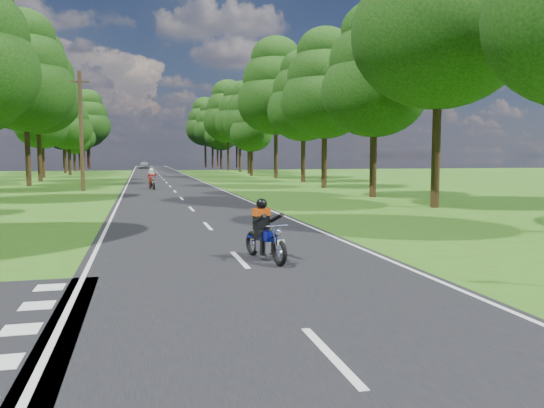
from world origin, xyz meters
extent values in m
plane|color=#336116|center=(0.00, 0.00, 0.00)|extent=(160.00, 160.00, 0.00)
cube|color=black|center=(0.00, 50.00, 0.01)|extent=(7.00, 140.00, 0.02)
cube|color=silver|center=(0.00, -4.00, 0.02)|extent=(0.12, 2.00, 0.01)
cube|color=silver|center=(0.00, 2.00, 0.02)|extent=(0.12, 2.00, 0.01)
cube|color=silver|center=(0.00, 8.00, 0.02)|extent=(0.12, 2.00, 0.01)
cube|color=silver|center=(0.00, 14.00, 0.02)|extent=(0.12, 2.00, 0.01)
cube|color=silver|center=(0.00, 20.00, 0.02)|extent=(0.12, 2.00, 0.01)
cube|color=silver|center=(0.00, 26.00, 0.02)|extent=(0.12, 2.00, 0.01)
cube|color=silver|center=(0.00, 32.00, 0.02)|extent=(0.12, 2.00, 0.01)
cube|color=silver|center=(0.00, 38.00, 0.02)|extent=(0.12, 2.00, 0.01)
cube|color=silver|center=(0.00, 44.00, 0.02)|extent=(0.12, 2.00, 0.01)
cube|color=silver|center=(0.00, 50.00, 0.02)|extent=(0.12, 2.00, 0.01)
cube|color=silver|center=(0.00, 56.00, 0.02)|extent=(0.12, 2.00, 0.01)
cube|color=silver|center=(0.00, 62.00, 0.02)|extent=(0.12, 2.00, 0.01)
cube|color=silver|center=(0.00, 68.00, 0.02)|extent=(0.12, 2.00, 0.01)
cube|color=silver|center=(0.00, 74.00, 0.02)|extent=(0.12, 2.00, 0.01)
cube|color=silver|center=(0.00, 80.00, 0.02)|extent=(0.12, 2.00, 0.01)
cube|color=silver|center=(0.00, 86.00, 0.02)|extent=(0.12, 2.00, 0.01)
cube|color=silver|center=(0.00, 92.00, 0.02)|extent=(0.12, 2.00, 0.01)
cube|color=silver|center=(0.00, 98.00, 0.02)|extent=(0.12, 2.00, 0.01)
cube|color=silver|center=(0.00, 104.00, 0.02)|extent=(0.12, 2.00, 0.01)
cube|color=silver|center=(0.00, 110.00, 0.02)|extent=(0.12, 2.00, 0.01)
cube|color=silver|center=(0.00, 116.00, 0.02)|extent=(0.12, 2.00, 0.01)
cube|color=silver|center=(-3.30, 50.00, 0.02)|extent=(0.10, 140.00, 0.01)
cube|color=silver|center=(3.30, 50.00, 0.02)|extent=(0.10, 140.00, 0.01)
cube|color=silver|center=(-3.80, -2.10, 0.02)|extent=(0.50, 0.50, 0.01)
cube|color=silver|center=(-3.80, -0.90, 0.02)|extent=(0.50, 0.50, 0.01)
cube|color=silver|center=(-3.80, 0.30, 0.02)|extent=(0.50, 0.50, 0.01)
cylinder|color=black|center=(-10.82, 35.60, 2.16)|extent=(0.40, 0.40, 4.32)
ellipsoid|color=#0C330B|center=(-10.82, 35.60, 7.47)|extent=(7.56, 7.56, 6.42)
ellipsoid|color=#0C330B|center=(-10.82, 35.60, 9.58)|extent=(6.48, 6.48, 5.51)
ellipsoid|color=#0C330B|center=(-10.82, 35.60, 11.68)|extent=(4.86, 4.86, 4.13)
cylinder|color=black|center=(-11.26, 43.10, 2.20)|extent=(0.40, 0.40, 4.40)
ellipsoid|color=#0C330B|center=(-11.26, 43.10, 7.62)|extent=(7.71, 7.71, 6.55)
ellipsoid|color=#0C330B|center=(-11.26, 43.10, 9.77)|extent=(6.60, 6.60, 5.61)
ellipsoid|color=#0C330B|center=(-11.26, 43.10, 11.92)|extent=(4.95, 4.95, 4.21)
cylinder|color=black|center=(-12.61, 52.78, 1.60)|extent=(0.40, 0.40, 3.20)
ellipsoid|color=#0C330B|center=(-12.61, 52.78, 5.54)|extent=(5.60, 5.60, 4.76)
ellipsoid|color=#0C330B|center=(-12.61, 52.78, 7.10)|extent=(4.80, 4.80, 4.08)
ellipsoid|color=#0C330B|center=(-12.61, 52.78, 8.66)|extent=(3.60, 3.60, 3.06)
cylinder|color=black|center=(-10.75, 60.15, 1.61)|extent=(0.40, 0.40, 3.22)
ellipsoid|color=#0C330B|center=(-10.75, 60.15, 5.58)|extent=(5.64, 5.64, 4.79)
ellipsoid|color=#0C330B|center=(-10.75, 60.15, 7.15)|extent=(4.83, 4.83, 4.11)
ellipsoid|color=#0C330B|center=(-10.75, 60.15, 8.72)|extent=(3.62, 3.62, 3.08)
cylinder|color=black|center=(-12.29, 67.91, 1.80)|extent=(0.40, 0.40, 3.61)
ellipsoid|color=#0C330B|center=(-12.29, 67.91, 6.25)|extent=(6.31, 6.31, 5.37)
ellipsoid|color=#0C330B|center=(-12.29, 67.91, 8.01)|extent=(5.41, 5.41, 4.60)
ellipsoid|color=#0C330B|center=(-12.29, 67.91, 9.76)|extent=(4.06, 4.06, 3.45)
cylinder|color=black|center=(-11.94, 75.74, 1.33)|extent=(0.40, 0.40, 2.67)
ellipsoid|color=#0C330B|center=(-11.94, 75.74, 4.62)|extent=(4.67, 4.67, 3.97)
ellipsoid|color=#0C330B|center=(-11.94, 75.74, 5.92)|extent=(4.00, 4.00, 3.40)
ellipsoid|color=#0C330B|center=(-11.94, 75.74, 7.22)|extent=(3.00, 3.00, 2.55)
cylinder|color=black|center=(-12.18, 84.90, 1.54)|extent=(0.40, 0.40, 3.09)
ellipsoid|color=#0C330B|center=(-12.18, 84.90, 5.34)|extent=(5.40, 5.40, 4.59)
ellipsoid|color=#0C330B|center=(-12.18, 84.90, 6.85)|extent=(4.63, 4.63, 3.93)
ellipsoid|color=#0C330B|center=(-12.18, 84.90, 8.35)|extent=(3.47, 3.47, 2.95)
cylinder|color=black|center=(-11.23, 91.41, 2.24)|extent=(0.40, 0.40, 4.48)
ellipsoid|color=#0C330B|center=(-11.23, 91.41, 7.75)|extent=(7.84, 7.84, 6.66)
ellipsoid|color=#0C330B|center=(-11.23, 91.41, 9.94)|extent=(6.72, 6.72, 5.71)
ellipsoid|color=#0C330B|center=(-11.23, 91.41, 12.12)|extent=(5.04, 5.04, 4.28)
cylinder|color=black|center=(-12.28, 100.39, 2.05)|extent=(0.40, 0.40, 4.09)
ellipsoid|color=#0C330B|center=(-12.28, 100.39, 7.09)|extent=(7.16, 7.16, 6.09)
ellipsoid|color=#0C330B|center=(-12.28, 100.39, 9.08)|extent=(6.14, 6.14, 5.22)
ellipsoid|color=#0C330B|center=(-12.28, 100.39, 11.08)|extent=(4.61, 4.61, 3.92)
cylinder|color=black|center=(11.06, 12.20, 2.28)|extent=(0.40, 0.40, 4.56)
ellipsoid|color=#0C330B|center=(11.06, 12.20, 7.89)|extent=(7.98, 7.98, 6.78)
cylinder|color=black|center=(10.92, 18.69, 1.75)|extent=(0.40, 0.40, 3.49)
ellipsoid|color=#0C330B|center=(10.92, 18.69, 6.05)|extent=(6.12, 6.12, 5.20)
ellipsoid|color=#0C330B|center=(10.92, 18.69, 7.75)|extent=(5.24, 5.24, 4.46)
ellipsoid|color=#0C330B|center=(10.92, 18.69, 9.46)|extent=(3.93, 3.93, 3.34)
cylinder|color=black|center=(11.06, 27.58, 1.85)|extent=(0.40, 0.40, 3.69)
ellipsoid|color=#0C330B|center=(11.06, 27.58, 6.39)|extent=(6.46, 6.46, 5.49)
ellipsoid|color=#0C330B|center=(11.06, 27.58, 8.19)|extent=(5.54, 5.54, 4.71)
ellipsoid|color=#0C330B|center=(11.06, 27.58, 9.99)|extent=(4.15, 4.15, 3.53)
cylinder|color=black|center=(12.17, 36.42, 1.87)|extent=(0.40, 0.40, 3.74)
ellipsoid|color=#0C330B|center=(12.17, 36.42, 6.48)|extent=(6.55, 6.55, 5.57)
ellipsoid|color=#0C330B|center=(12.17, 36.42, 8.31)|extent=(5.62, 5.62, 4.77)
ellipsoid|color=#0C330B|center=(12.17, 36.42, 10.13)|extent=(4.21, 4.21, 3.58)
cylinder|color=black|center=(11.72, 44.72, 2.32)|extent=(0.40, 0.40, 4.64)
ellipsoid|color=#0C330B|center=(11.72, 44.72, 8.04)|extent=(8.12, 8.12, 6.91)
ellipsoid|color=#0C330B|center=(11.72, 44.72, 10.30)|extent=(6.96, 6.96, 5.92)
ellipsoid|color=#0C330B|center=(11.72, 44.72, 12.56)|extent=(5.22, 5.22, 4.44)
cylinder|color=black|center=(10.55, 51.92, 1.45)|extent=(0.40, 0.40, 2.91)
ellipsoid|color=#0C330B|center=(10.55, 51.92, 5.03)|extent=(5.09, 5.09, 4.33)
ellipsoid|color=#0C330B|center=(10.55, 51.92, 6.45)|extent=(4.36, 4.36, 3.71)
ellipsoid|color=#0C330B|center=(10.55, 51.92, 7.87)|extent=(3.27, 3.27, 2.78)
cylinder|color=black|center=(11.77, 59.40, 1.94)|extent=(0.40, 0.40, 3.88)
ellipsoid|color=#0C330B|center=(11.77, 59.40, 6.71)|extent=(6.78, 6.78, 5.77)
ellipsoid|color=#0C330B|center=(11.77, 59.40, 8.60)|extent=(5.81, 5.81, 4.94)
ellipsoid|color=#0C330B|center=(11.77, 59.40, 10.49)|extent=(4.36, 4.36, 3.71)
cylinder|color=black|center=(12.10, 67.87, 2.09)|extent=(0.40, 0.40, 4.18)
ellipsoid|color=#0C330B|center=(12.10, 67.87, 7.23)|extent=(7.31, 7.31, 6.21)
ellipsoid|color=#0C330B|center=(12.10, 67.87, 9.27)|extent=(6.27, 6.27, 5.33)
ellipsoid|color=#0C330B|center=(12.10, 67.87, 11.31)|extent=(4.70, 4.70, 4.00)
cylinder|color=black|center=(11.80, 76.83, 2.32)|extent=(0.40, 0.40, 4.63)
ellipsoid|color=#0C330B|center=(11.80, 76.83, 8.02)|extent=(8.11, 8.11, 6.89)
ellipsoid|color=#0C330B|center=(11.80, 76.83, 10.28)|extent=(6.95, 6.95, 5.91)
ellipsoid|color=#0C330B|center=(11.80, 76.83, 12.54)|extent=(5.21, 5.21, 4.43)
cylinder|color=black|center=(11.69, 84.12, 1.68)|extent=(0.40, 0.40, 3.36)
ellipsoid|color=#0C330B|center=(11.69, 84.12, 5.82)|extent=(5.88, 5.88, 5.00)
ellipsoid|color=#0C330B|center=(11.69, 84.12, 7.46)|extent=(5.04, 5.04, 4.29)
ellipsoid|color=#0C330B|center=(11.69, 84.12, 9.10)|extent=(3.78, 3.78, 3.21)
cylinder|color=black|center=(11.14, 91.34, 2.04)|extent=(0.40, 0.40, 4.09)
ellipsoid|color=#0C330B|center=(11.14, 91.34, 7.07)|extent=(7.15, 7.15, 6.08)
ellipsoid|color=#0C330B|center=(11.14, 91.34, 9.07)|extent=(6.13, 6.13, 5.21)
ellipsoid|color=#0C330B|center=(11.14, 91.34, 11.06)|extent=(4.60, 4.60, 3.91)
cylinder|color=black|center=(10.68, 99.10, 2.24)|extent=(0.40, 0.40, 4.48)
ellipsoid|color=#0C330B|center=(10.68, 99.10, 7.76)|extent=(7.84, 7.84, 6.66)
ellipsoid|color=#0C330B|center=(10.68, 99.10, 9.94)|extent=(6.72, 6.72, 5.71)
ellipsoid|color=#0C330B|center=(10.68, 99.10, 12.13)|extent=(5.04, 5.04, 4.28)
cylinder|color=black|center=(-14.00, 110.00, 1.92)|extent=(0.40, 0.40, 3.84)
ellipsoid|color=#0C330B|center=(-14.00, 110.00, 6.65)|extent=(6.72, 6.72, 5.71)
ellipsoid|color=#0C330B|center=(-14.00, 110.00, 8.52)|extent=(5.76, 5.76, 4.90)
ellipsoid|color=#0C330B|center=(-14.00, 110.00, 10.39)|extent=(4.32, 4.32, 3.67)
cylinder|color=black|center=(15.00, 112.00, 2.08)|extent=(0.40, 0.40, 4.16)
ellipsoid|color=#0C330B|center=(15.00, 112.00, 7.20)|extent=(7.28, 7.28, 6.19)
ellipsoid|color=#0C330B|center=(15.00, 112.00, 9.23)|extent=(6.24, 6.24, 5.30)
ellipsoid|color=#0C330B|center=(15.00, 112.00, 11.26)|extent=(4.68, 4.68, 3.98)
cylinder|color=black|center=(-16.00, 95.00, 1.76)|extent=(0.40, 0.40, 3.52)
ellipsoid|color=#0C330B|center=(-16.00, 95.00, 6.09)|extent=(6.16, 6.16, 5.24)
ellipsoid|color=#0C330B|center=(-16.00, 95.00, 7.81)|extent=(5.28, 5.28, 4.49)
ellipsoid|color=#0C330B|center=(-16.00, 95.00, 9.53)|extent=(3.96, 3.96, 3.37)
cylinder|color=black|center=(17.00, 98.00, 2.24)|extent=(0.40, 0.40, 4.48)
ellipsoid|color=#0C330B|center=(17.00, 98.00, 7.76)|extent=(7.84, 7.84, 6.66)
ellipsoid|color=#0C330B|center=(17.00, 98.00, 9.94)|extent=(6.72, 6.72, 5.71)
ellipsoid|color=#0C330B|center=(17.00, 98.00, 12.12)|extent=(5.04, 5.04, 4.28)
cylinder|color=#382616|center=(-6.00, 28.00, 4.00)|extent=(0.26, 0.26, 8.00)
cube|color=#382616|center=(-6.00, 28.00, 7.30)|extent=(1.20, 0.10, 0.10)
imported|color=#ACAEB3|center=(-1.53, 90.81, 0.72)|extent=(2.26, 4.32, 1.40)
camera|label=1|loc=(-2.15, -9.78, 2.40)|focal=35.00mm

